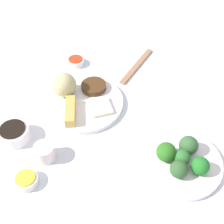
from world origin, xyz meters
TOP-DOWN VIEW (x-y plane):
  - tabletop at (0.00, 0.00)m, footprint 2.20×2.20m
  - main_plate at (0.04, -0.05)m, footprint 0.26×0.26m
  - rice_scoop at (0.07, -0.10)m, footprint 0.08×0.08m
  - spring_roll at (0.10, -0.01)m, footprint 0.08×0.11m
  - crab_rangoon_wonton at (0.01, 0.01)m, footprint 0.08×0.09m
  - stir_fry_heap at (-0.02, -0.08)m, footprint 0.08×0.08m
  - broccoli_plate at (-0.08, 0.29)m, footprint 0.24×0.24m
  - broccoli_floret_0 at (-0.08, 0.30)m, footprint 0.04×0.04m
  - broccoli_floret_1 at (-0.05, 0.27)m, footprint 0.05×0.05m
  - broccoli_floret_2 at (-0.10, 0.35)m, footprint 0.05×0.05m
  - broccoli_floret_3 at (-0.12, 0.28)m, footprint 0.05×0.05m
  - broccoli_floret_4 at (-0.05, 0.33)m, footprint 0.05×0.05m
  - soy_sauce_bowl at (0.28, -0.02)m, footprint 0.09×0.09m
  - soy_sauce_bowl_liquid at (0.28, -0.02)m, footprint 0.07×0.07m
  - sauce_ramekin_hot_mustard at (0.30, 0.14)m, footprint 0.06×0.06m
  - sauce_ramekin_hot_mustard_liquid at (0.30, 0.14)m, footprint 0.05×0.05m
  - sauce_ramekin_sweet_and_sour at (-0.04, -0.25)m, footprint 0.06×0.06m
  - sauce_ramekin_sweet_and_sour_liquid at (-0.04, -0.25)m, footprint 0.05×0.05m
  - teacup at (0.22, 0.09)m, footprint 0.06×0.06m
  - chopsticks_pair at (-0.22, -0.12)m, footprint 0.21×0.13m

SIDE VIEW (x-z plane):
  - tabletop at x=0.00m, z-range 0.00..0.02m
  - chopsticks_pair at x=-0.22m, z-range 0.02..0.03m
  - broccoli_plate at x=-0.08m, z-range 0.02..0.03m
  - main_plate at x=0.04m, z-range 0.02..0.04m
  - sauce_ramekin_hot_mustard at x=0.30m, z-range 0.02..0.04m
  - sauce_ramekin_sweet_and_sour at x=-0.04m, z-range 0.02..0.04m
  - soy_sauce_bowl at x=0.28m, z-range 0.02..0.06m
  - crab_rangoon_wonton at x=0.01m, z-range 0.04..0.05m
  - sauce_ramekin_hot_mustard_liquid at x=0.30m, z-range 0.04..0.05m
  - sauce_ramekin_sweet_and_sour_liquid at x=-0.04m, z-range 0.04..0.05m
  - teacup at x=0.22m, z-range 0.02..0.07m
  - stir_fry_heap at x=-0.02m, z-range 0.04..0.05m
  - spring_roll at x=0.10m, z-range 0.04..0.07m
  - broccoli_floret_0 at x=-0.08m, z-range 0.03..0.08m
  - broccoli_floret_4 at x=-0.05m, z-range 0.03..0.08m
  - broccoli_floret_2 at x=-0.10m, z-range 0.03..0.08m
  - broccoli_floret_3 at x=-0.12m, z-range 0.03..0.09m
  - broccoli_floret_1 at x=-0.05m, z-range 0.03..0.09m
  - soy_sauce_bowl_liquid at x=0.28m, z-range 0.06..0.06m
  - rice_scoop at x=0.07m, z-range 0.04..0.12m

